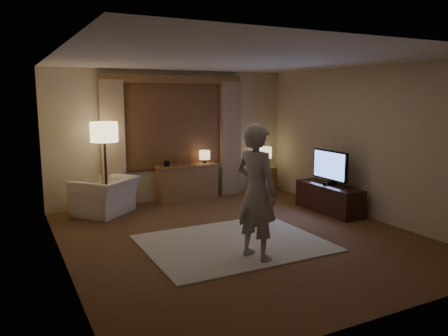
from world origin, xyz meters
TOP-DOWN VIEW (x-y plane):
  - room at (0.00, 0.50)m, footprint 5.04×5.54m
  - rug at (-0.24, -0.24)m, footprint 2.50×2.00m
  - sideboard at (0.17, 2.50)m, footprint 1.20×0.40m
  - picture_frame at (0.17, 2.50)m, footprint 0.16×0.02m
  - plant at (-0.23, 2.50)m, footprint 0.17×0.13m
  - table_lamp_sideboard at (0.57, 2.50)m, footprint 0.22×0.22m
  - floor_lamp at (-1.48, 2.24)m, footprint 0.48×0.48m
  - armchair at (-1.52, 2.22)m, footprint 1.34×1.33m
  - side_table at (1.99, 2.45)m, footprint 0.40×0.40m
  - table_lamp_side at (1.99, 2.45)m, footprint 0.30×0.30m
  - tv_stand at (2.15, 0.51)m, footprint 0.45×1.40m
  - tv at (2.15, 0.51)m, footprint 0.21×0.87m
  - person at (-0.26, -0.88)m, footprint 0.59×0.73m

SIDE VIEW (x-z plane):
  - rug at x=-0.24m, z-range 0.00..0.02m
  - tv_stand at x=2.15m, z-range 0.00..0.50m
  - side_table at x=1.99m, z-range 0.00..0.56m
  - armchair at x=-1.52m, z-range 0.00..0.66m
  - sideboard at x=0.17m, z-range 0.00..0.70m
  - picture_frame at x=0.17m, z-range 0.70..0.90m
  - tv at x=2.15m, z-range 0.53..1.16m
  - plant at x=-0.23m, z-range 0.70..1.00m
  - table_lamp_side at x=1.99m, z-range 0.65..1.09m
  - person at x=-0.26m, z-range 0.02..1.77m
  - table_lamp_sideboard at x=0.57m, z-range 0.75..1.05m
  - room at x=0.00m, z-range 0.01..2.65m
  - floor_lamp at x=-1.48m, z-range 0.56..2.21m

